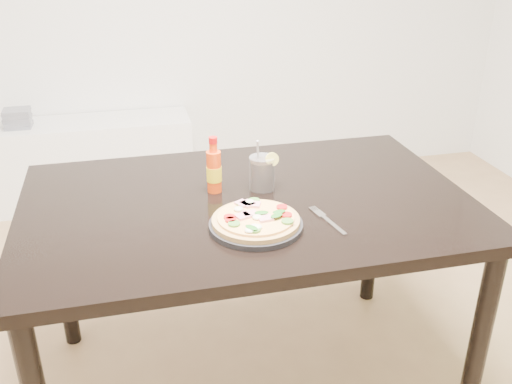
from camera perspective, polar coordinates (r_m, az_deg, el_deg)
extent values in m
cube|color=black|center=(1.80, -0.90, -1.29)|extent=(1.40, 0.90, 0.04)
cylinder|color=black|center=(1.94, 21.35, -14.22)|extent=(0.06, 0.06, 0.71)
cylinder|color=black|center=(2.31, -18.90, -7.01)|extent=(0.06, 0.06, 0.71)
cylinder|color=black|center=(2.50, 11.63, -3.51)|extent=(0.06, 0.06, 0.71)
cylinder|color=black|center=(1.62, -0.02, -3.35)|extent=(0.27, 0.27, 0.02)
cylinder|color=tan|center=(1.62, -0.02, -2.88)|extent=(0.25, 0.25, 0.01)
cylinder|color=#E8C665|center=(1.61, -0.02, -2.55)|extent=(0.22, 0.22, 0.01)
cube|color=pink|center=(1.67, -0.85, -1.18)|extent=(0.05, 0.05, 0.01)
cube|color=pink|center=(1.60, -1.31, -2.41)|extent=(0.05, 0.05, 0.01)
cube|color=pink|center=(1.62, -0.62, -2.18)|extent=(0.04, 0.04, 0.01)
cube|color=pink|center=(1.59, 0.93, -2.65)|extent=(0.04, 0.04, 0.01)
cube|color=pink|center=(1.67, -0.26, -1.24)|extent=(0.05, 0.05, 0.01)
cube|color=pink|center=(1.67, -1.35, -1.16)|extent=(0.05, 0.05, 0.01)
cylinder|color=#B11312|center=(1.66, 2.61, -1.52)|extent=(0.03, 0.03, 0.01)
cylinder|color=#B11312|center=(1.61, 3.06, -2.31)|extent=(0.03, 0.03, 0.01)
cylinder|color=#B11312|center=(1.60, -2.68, -2.52)|extent=(0.03, 0.03, 0.01)
cylinder|color=#B11312|center=(1.58, -2.54, -2.81)|extent=(0.03, 0.03, 0.01)
cylinder|color=#437F2A|center=(1.69, -0.20, -0.87)|extent=(0.03, 0.03, 0.01)
cylinder|color=#437F2A|center=(1.56, -2.21, -3.20)|extent=(0.03, 0.03, 0.01)
cylinder|color=#437F2A|center=(1.68, -1.47, -1.13)|extent=(0.03, 0.03, 0.01)
cylinder|color=#437F2A|center=(1.53, -0.16, -3.81)|extent=(0.03, 0.03, 0.01)
cylinder|color=#437F2A|center=(1.58, 3.17, -2.95)|extent=(0.03, 0.03, 0.01)
ellipsoid|color=silver|center=(1.53, -0.64, -3.85)|extent=(0.03, 0.03, 0.01)
ellipsoid|color=silver|center=(1.68, -0.62, -0.99)|extent=(0.03, 0.03, 0.01)
ellipsoid|color=silver|center=(1.64, -1.75, -1.72)|extent=(0.03, 0.03, 0.01)
ellipsoid|color=silver|center=(1.60, 0.12, -2.54)|extent=(0.03, 0.03, 0.01)
ellipsoid|color=silver|center=(1.55, 0.11, -3.51)|extent=(0.03, 0.03, 0.01)
ellipsoid|color=silver|center=(1.55, -0.14, -3.49)|extent=(0.03, 0.03, 0.01)
ellipsoid|color=#1D6718|center=(1.61, 2.31, -1.97)|extent=(0.04, 0.03, 0.00)
ellipsoid|color=#1D6718|center=(1.61, 0.56, -2.06)|extent=(0.04, 0.03, 0.00)
ellipsoid|color=#1D6718|center=(1.59, 2.07, -2.35)|extent=(0.05, 0.04, 0.00)
ellipsoid|color=#1D6718|center=(1.53, -0.46, -3.56)|extent=(0.04, 0.05, 0.00)
cylinder|color=#EC430D|center=(1.82, -4.22, 2.03)|extent=(0.06, 0.06, 0.14)
cylinder|color=yellow|center=(1.83, -4.21, 1.84)|extent=(0.05, 0.05, 0.05)
cylinder|color=#EC430D|center=(1.79, -4.30, 4.46)|extent=(0.03, 0.03, 0.03)
cylinder|color=red|center=(1.78, -4.33, 5.19)|extent=(0.03, 0.03, 0.02)
cylinder|color=black|center=(1.85, 0.61, 1.73)|extent=(0.08, 0.08, 0.10)
cylinder|color=silver|center=(1.84, 0.62, 1.92)|extent=(0.08, 0.08, 0.11)
cylinder|color=#F2E059|center=(1.81, 1.62, 3.29)|extent=(0.04, 0.01, 0.04)
cylinder|color=#B2B2B7|center=(1.84, 0.24, 2.93)|extent=(0.03, 0.06, 0.17)
cube|color=silver|center=(1.65, 7.79, -3.33)|extent=(0.04, 0.12, 0.00)
cube|color=silver|center=(1.71, 6.38, -2.17)|extent=(0.03, 0.04, 0.00)
cube|color=silver|center=(1.73, 5.57, -1.77)|extent=(0.01, 0.03, 0.00)
cube|color=silver|center=(1.73, 5.74, -1.73)|extent=(0.01, 0.03, 0.00)
cube|color=silver|center=(1.73, 5.91, -1.70)|extent=(0.01, 0.03, 0.00)
cube|color=silver|center=(1.74, 6.08, -1.66)|extent=(0.01, 0.03, 0.00)
cube|color=white|center=(3.54, -17.93, 2.76)|extent=(1.40, 0.34, 0.50)
cube|color=slate|center=(3.47, -22.62, 6.07)|extent=(0.14, 0.12, 0.01)
cube|color=slate|center=(3.47, -22.65, 6.24)|extent=(0.14, 0.12, 0.01)
cube|color=slate|center=(3.47, -22.67, 6.40)|extent=(0.14, 0.12, 0.01)
cube|color=slate|center=(3.46, -22.70, 6.56)|extent=(0.14, 0.12, 0.01)
cube|color=slate|center=(3.46, -22.73, 6.73)|extent=(0.14, 0.12, 0.01)
cube|color=slate|center=(3.46, -22.76, 6.89)|extent=(0.14, 0.12, 0.01)
cube|color=slate|center=(3.45, -22.79, 7.06)|extent=(0.14, 0.12, 0.01)
cube|color=slate|center=(3.45, -22.82, 7.22)|extent=(0.14, 0.12, 0.01)
cube|color=slate|center=(3.45, -22.85, 7.39)|extent=(0.14, 0.12, 0.01)
cube|color=slate|center=(3.45, -22.88, 7.55)|extent=(0.14, 0.12, 0.01)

